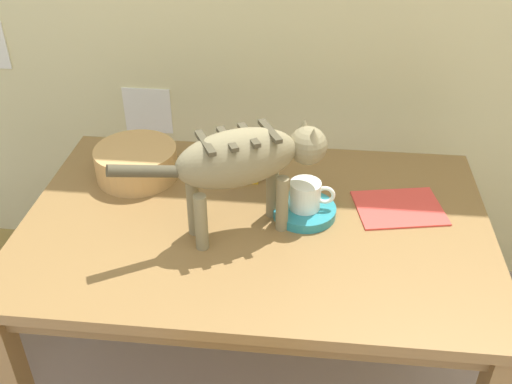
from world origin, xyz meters
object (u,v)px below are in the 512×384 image
(dining_table, at_px, (256,242))
(magazine, at_px, (399,208))
(cat, at_px, (246,161))
(coffee_mug, at_px, (306,195))
(saucer_bowl, at_px, (304,211))
(wicker_basket, at_px, (136,162))
(book_stack, at_px, (239,165))

(dining_table, bearing_deg, magazine, 13.49)
(cat, height_order, coffee_mug, cat)
(saucer_bowl, bearing_deg, wicker_basket, 163.81)
(book_stack, relative_size, wicker_basket, 0.67)
(coffee_mug, bearing_deg, wicker_basket, 163.89)
(cat, bearing_deg, dining_table, 125.25)
(saucer_bowl, relative_size, coffee_mug, 1.41)
(wicker_basket, bearing_deg, book_stack, 9.61)
(cat, height_order, saucer_bowl, cat)
(dining_table, distance_m, coffee_mug, 0.22)
(magazine, relative_size, wicker_basket, 0.97)
(cat, distance_m, wicker_basket, 0.49)
(wicker_basket, bearing_deg, saucer_bowl, -16.19)
(book_stack, bearing_deg, cat, -78.30)
(saucer_bowl, height_order, coffee_mug, coffee_mug)
(magazine, bearing_deg, book_stack, 152.03)
(dining_table, distance_m, book_stack, 0.29)
(cat, relative_size, wicker_basket, 2.08)
(coffee_mug, bearing_deg, dining_table, -164.25)
(dining_table, height_order, cat, cat)
(dining_table, bearing_deg, saucer_bowl, 16.10)
(cat, xyz_separation_m, book_stack, (-0.06, 0.30, -0.20))
(dining_table, height_order, book_stack, book_stack)
(wicker_basket, bearing_deg, coffee_mug, -16.11)
(dining_table, relative_size, cat, 2.49)
(coffee_mug, relative_size, magazine, 0.52)
(dining_table, height_order, wicker_basket, wicker_basket)
(magazine, bearing_deg, cat, -173.19)
(saucer_bowl, height_order, book_stack, book_stack)
(dining_table, xyz_separation_m, magazine, (0.43, 0.10, 0.09))
(saucer_bowl, relative_size, book_stack, 1.06)
(cat, relative_size, saucer_bowl, 2.92)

